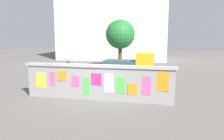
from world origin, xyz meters
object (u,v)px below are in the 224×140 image
at_px(auto_rickshaw_truck, 131,65).
at_px(tree_roadside, 120,35).
at_px(motorcycle, 137,82).
at_px(person_walking, 69,70).
at_px(bicycle_near, 76,74).

distance_m(auto_rickshaw_truck, tree_roadside, 5.40).
relative_size(motorcycle, person_walking, 1.17).
relative_size(bicycle_near, person_walking, 1.05).
xyz_separation_m(motorcycle, tree_roadside, (-2.53, 8.28, 2.67)).
bearing_deg(person_walking, motorcycle, -3.76).
height_order(auto_rickshaw_truck, motorcycle, auto_rickshaw_truck).
distance_m(motorcycle, bicycle_near, 5.15).
bearing_deg(auto_rickshaw_truck, person_walking, -135.26).
xyz_separation_m(bicycle_near, person_walking, (0.35, -2.04, 0.62)).
distance_m(auto_rickshaw_truck, person_walking, 4.82).
relative_size(auto_rickshaw_truck, person_walking, 2.23).
bearing_deg(motorcycle, auto_rickshaw_truck, 102.80).
height_order(motorcycle, bicycle_near, bicycle_near).
bearing_deg(tree_roadside, person_walking, -102.19).
bearing_deg(bicycle_near, person_walking, -80.38).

